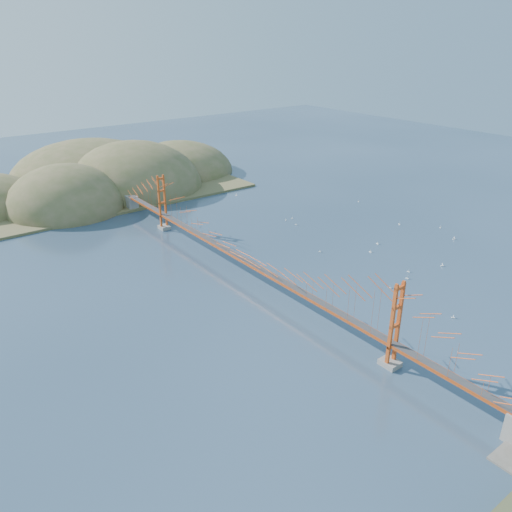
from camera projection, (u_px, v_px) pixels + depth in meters
ground at (248, 279)px, 84.41m from camera, size 320.00×320.00×0.00m
bridge at (247, 241)px, 81.67m from camera, size 2.20×94.40×12.00m
far_headlands at (105, 186)px, 135.37m from camera, size 84.00×58.00×25.00m
sailboat_3 at (286, 220)px, 110.69m from camera, size 0.56×0.56×0.61m
sailboat_0 at (409, 271)px, 86.97m from camera, size 0.48×0.55×0.63m
sailboat_12 at (236, 195)px, 127.67m from camera, size 0.63×0.57×0.71m
sailboat_15 at (292, 218)px, 111.93m from camera, size 0.50×0.50×0.56m
sailboat_14 at (370, 251)px, 94.82m from camera, size 0.49×0.60×0.70m
sailboat_16 at (296, 224)px, 108.21m from camera, size 0.55×0.55×0.58m
sailboat_9 at (359, 201)px, 123.10m from camera, size 0.52×0.52×0.57m
sailboat_10 at (407, 278)px, 84.61m from camera, size 0.50×0.57×0.66m
sailboat_4 at (377, 243)px, 98.47m from camera, size 0.53×0.61×0.70m
sailboat_13 at (440, 227)px, 106.58m from camera, size 0.55×0.55×0.57m
sailboat_1 at (320, 251)px, 94.98m from camera, size 0.52×0.52×0.58m
sailboat_6 at (390, 287)px, 81.50m from camera, size 0.49×0.50×0.56m
sailboat_2 at (442, 265)px, 89.20m from camera, size 0.60×0.60×0.67m
sailboat_5 at (399, 224)px, 108.51m from camera, size 0.59×0.61×0.69m
sailboat_11 at (454, 239)px, 100.68m from camera, size 0.67×0.67×0.73m
sailboat_extra_0 at (453, 317)px, 72.95m from camera, size 0.60×0.60×0.63m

